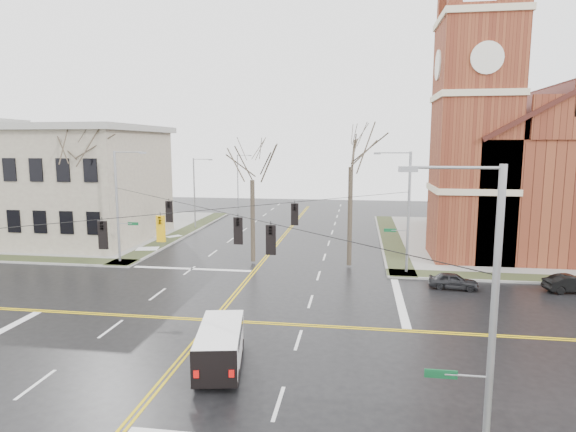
# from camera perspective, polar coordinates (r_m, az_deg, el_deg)

# --- Properties ---
(ground) EXTENTS (120.00, 120.00, 0.00)m
(ground) POSITION_cam_1_polar(r_m,az_deg,el_deg) (27.57, -8.82, -12.11)
(ground) COLOR black
(ground) RESTS_ON ground
(sidewalks) EXTENTS (80.00, 80.00, 0.17)m
(sidewalks) POSITION_cam_1_polar(r_m,az_deg,el_deg) (27.54, -8.83, -11.96)
(sidewalks) COLOR gray
(sidewalks) RESTS_ON ground
(road_markings) EXTENTS (100.00, 100.00, 0.01)m
(road_markings) POSITION_cam_1_polar(r_m,az_deg,el_deg) (27.57, -8.83, -12.10)
(road_markings) COLOR gold
(road_markings) RESTS_ON ground
(church) EXTENTS (24.28, 27.48, 27.50)m
(church) POSITION_cam_1_polar(r_m,az_deg,el_deg) (52.24, 27.51, 6.19)
(church) COLOR maroon
(church) RESTS_ON ground
(civic_building_a) EXTENTS (18.00, 14.00, 11.00)m
(civic_building_a) POSITION_cam_1_polar(r_m,az_deg,el_deg) (53.82, -25.31, 3.24)
(civic_building_a) COLOR gray
(civic_building_a) RESTS_ON ground
(signal_pole_ne) EXTENTS (2.75, 0.22, 9.00)m
(signal_pole_ne) POSITION_cam_1_polar(r_m,az_deg,el_deg) (36.59, 13.83, 0.85)
(signal_pole_ne) COLOR gray
(signal_pole_ne) RESTS_ON ground
(signal_pole_nw) EXTENTS (2.75, 0.22, 9.00)m
(signal_pole_nw) POSITION_cam_1_polar(r_m,az_deg,el_deg) (41.14, -19.39, 1.44)
(signal_pole_nw) COLOR gray
(signal_pole_nw) RESTS_ON ground
(signal_pole_se) EXTENTS (2.75, 0.22, 9.00)m
(signal_pole_se) POSITION_cam_1_polar(r_m,az_deg,el_deg) (14.36, 22.47, -11.28)
(signal_pole_se) COLOR gray
(signal_pole_se) RESTS_ON ground
(span_wires) EXTENTS (23.02, 23.02, 0.03)m
(span_wires) POSITION_cam_1_polar(r_m,az_deg,el_deg) (26.05, -9.13, 0.76)
(span_wires) COLOR black
(span_wires) RESTS_ON ground
(traffic_signals) EXTENTS (8.21, 8.26, 1.30)m
(traffic_signals) POSITION_cam_1_polar(r_m,az_deg,el_deg) (25.54, -9.54, -1.10)
(traffic_signals) COLOR black
(traffic_signals) RESTS_ON ground
(streetlight_north_a) EXTENTS (2.30, 0.20, 8.00)m
(streetlight_north_a) POSITION_cam_1_polar(r_m,az_deg,el_deg) (56.00, -10.91, 3.02)
(streetlight_north_a) COLOR gray
(streetlight_north_a) RESTS_ON ground
(streetlight_north_b) EXTENTS (2.30, 0.20, 8.00)m
(streetlight_north_b) POSITION_cam_1_polar(r_m,az_deg,el_deg) (75.11, -5.87, 4.48)
(streetlight_north_b) COLOR gray
(streetlight_north_b) RESTS_ON ground
(cargo_van) EXTENTS (2.65, 4.94, 1.79)m
(cargo_van) POSITION_cam_1_polar(r_m,az_deg,el_deg) (21.98, -8.00, -14.63)
(cargo_van) COLOR white
(cargo_van) RESTS_ON ground
(parked_car_a) EXTENTS (3.33, 1.62, 1.10)m
(parked_car_a) POSITION_cam_1_polar(r_m,az_deg,el_deg) (34.53, 18.99, -7.28)
(parked_car_a) COLOR black
(parked_car_a) RESTS_ON ground
(parked_car_b) EXTENTS (3.63, 1.79, 1.14)m
(parked_car_b) POSITION_cam_1_polar(r_m,az_deg,el_deg) (37.02, 30.59, -6.92)
(parked_car_b) COLOR black
(parked_car_b) RESTS_ON ground
(tree_nw_far) EXTENTS (4.00, 4.00, 12.00)m
(tree_nw_far) POSITION_cam_1_polar(r_m,az_deg,el_deg) (44.59, -23.23, 6.55)
(tree_nw_far) COLOR #322B20
(tree_nw_far) RESTS_ON ground
(tree_nw_near) EXTENTS (4.00, 4.00, 10.01)m
(tree_nw_near) POSITION_cam_1_polar(r_m,az_deg,el_deg) (38.73, -4.26, 4.92)
(tree_nw_near) COLOR #322B20
(tree_nw_near) RESTS_ON ground
(tree_ne) EXTENTS (4.00, 4.00, 11.66)m
(tree_ne) POSITION_cam_1_polar(r_m,az_deg,el_deg) (37.60, 7.48, 6.56)
(tree_ne) COLOR #322B20
(tree_ne) RESTS_ON ground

